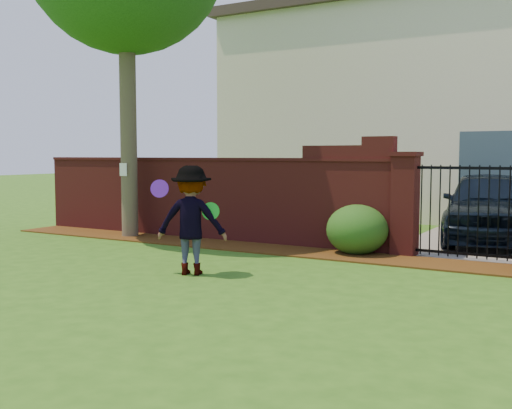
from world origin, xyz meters
The scene contains 13 objects.
ground centered at (0.00, 0.00, -0.01)m, with size 80.00×80.00×0.01m, color #2D5A16.
mulch_bed centered at (-0.95, 3.34, 0.01)m, with size 11.10×1.08×0.03m, color #3A210A.
brick_wall centered at (-2.01, 4.00, 0.93)m, with size 8.70×0.31×2.16m.
pillar_left centered at (2.40, 4.00, 0.96)m, with size 0.50×0.50×1.88m.
iron_gate centered at (3.50, 4.00, 0.85)m, with size 1.78×0.03×1.60m.
driveway centered at (3.50, 8.00, 0.01)m, with size 3.20×8.00×0.01m, color slate.
house centered at (1.00, 12.00, 3.16)m, with size 12.40×6.40×6.30m.
car centered at (3.46, 6.35, 0.75)m, with size 1.78×4.42×1.51m, color black.
paper_notice centered at (-3.60, 3.21, 1.50)m, with size 0.20×0.01×0.28m, color white.
shrub_left centered at (1.62, 3.66, 0.46)m, with size 1.13×1.13×0.92m, color #164916.
man centered at (0.08, 0.65, 0.83)m, with size 1.08×0.62×1.66m, color gray.
frisbee_purple centered at (-0.28, 0.36, 1.32)m, with size 0.27×0.27×0.03m, color #611CB3.
frisbee_green centered at (0.39, 0.74, 0.98)m, with size 0.27×0.27×0.02m, color green.
Camera 1 is at (5.52, -6.76, 1.84)m, focal length 42.49 mm.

